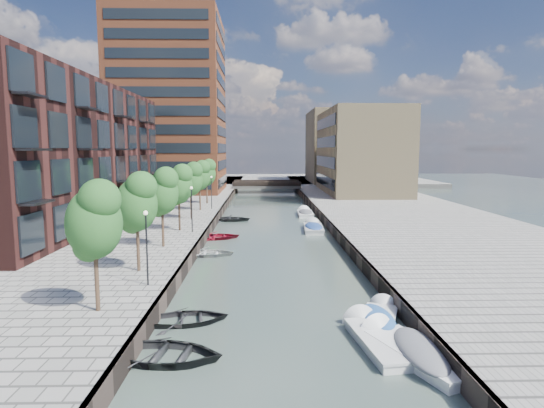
{
  "coord_description": "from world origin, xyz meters",
  "views": [
    {
      "loc": [
        -0.89,
        -16.44,
        8.42
      ],
      "look_at": [
        0.0,
        24.27,
        3.5
      ],
      "focal_mm": 30.0,
      "sensor_mm": 36.0,
      "label": 1
    }
  ],
  "objects_px": {
    "motorboat_3": "(313,228)",
    "motorboat_4": "(305,213)",
    "sloop_1": "(165,360)",
    "sloop_3": "(207,256)",
    "tree_1": "(136,201)",
    "car": "(337,190)",
    "motorboat_0": "(379,319)",
    "tree_6": "(207,172)",
    "sloop_4": "(231,221)",
    "sloop_0": "(187,322)",
    "tree_3": "(179,184)",
    "tree_4": "(191,179)",
    "sloop_2": "(217,239)",
    "tree_2": "(162,191)",
    "tree_0": "(94,219)",
    "tree_5": "(200,175)",
    "bridge": "(267,185)",
    "motorboat_2": "(375,339)",
    "motorboat_1": "(411,351)"
  },
  "relations": [
    {
      "from": "sloop_0",
      "to": "motorboat_0",
      "type": "xyz_separation_m",
      "value": [
        9.4,
        -0.19,
        0.18
      ]
    },
    {
      "from": "motorboat_4",
      "to": "motorboat_2",
      "type": "bearing_deg",
      "value": -90.8
    },
    {
      "from": "sloop_1",
      "to": "sloop_4",
      "type": "relative_size",
      "value": 1.06
    },
    {
      "from": "tree_4",
      "to": "motorboat_4",
      "type": "bearing_deg",
      "value": 34.98
    },
    {
      "from": "bridge",
      "to": "motorboat_3",
      "type": "distance_m",
      "value": 41.9
    },
    {
      "from": "tree_2",
      "to": "motorboat_1",
      "type": "distance_m",
      "value": 22.31
    },
    {
      "from": "bridge",
      "to": "tree_4",
      "type": "relative_size",
      "value": 2.18
    },
    {
      "from": "bridge",
      "to": "motorboat_2",
      "type": "xyz_separation_m",
      "value": [
        4.08,
        -69.35,
        -1.29
      ]
    },
    {
      "from": "tree_0",
      "to": "motorboat_3",
      "type": "bearing_deg",
      "value": 63.8
    },
    {
      "from": "sloop_0",
      "to": "tree_3",
      "type": "bearing_deg",
      "value": 1.36
    },
    {
      "from": "tree_0",
      "to": "tree_6",
      "type": "relative_size",
      "value": 1.0
    },
    {
      "from": "sloop_0",
      "to": "sloop_3",
      "type": "xyz_separation_m",
      "value": [
        -0.67,
        14.04,
        0.0
      ]
    },
    {
      "from": "tree_5",
      "to": "sloop_3",
      "type": "xyz_separation_m",
      "value": [
        3.24,
        -19.98,
        -5.31
      ]
    },
    {
      "from": "tree_4",
      "to": "motorboat_0",
      "type": "bearing_deg",
      "value": -63.93
    },
    {
      "from": "tree_0",
      "to": "tree_1",
      "type": "xyz_separation_m",
      "value": [
        0.0,
        7.0,
        0.0
      ]
    },
    {
      "from": "tree_2",
      "to": "motorboat_0",
      "type": "height_order",
      "value": "tree_2"
    },
    {
      "from": "tree_2",
      "to": "sloop_0",
      "type": "xyz_separation_m",
      "value": [
        3.91,
        -13.02,
        -5.31
      ]
    },
    {
      "from": "motorboat_1",
      "to": "tree_2",
      "type": "bearing_deg",
      "value": 129.12
    },
    {
      "from": "motorboat_4",
      "to": "motorboat_0",
      "type": "bearing_deg",
      "value": -89.71
    },
    {
      "from": "motorboat_3",
      "to": "motorboat_4",
      "type": "bearing_deg",
      "value": 89.16
    },
    {
      "from": "sloop_1",
      "to": "sloop_2",
      "type": "distance_m",
      "value": 24.92
    },
    {
      "from": "tree_1",
      "to": "tree_2",
      "type": "bearing_deg",
      "value": 90.0
    },
    {
      "from": "tree_0",
      "to": "motorboat_0",
      "type": "relative_size",
      "value": 1.25
    },
    {
      "from": "motorboat_0",
      "to": "sloop_2",
      "type": "bearing_deg",
      "value": 115.29
    },
    {
      "from": "tree_0",
      "to": "motorboat_3",
      "type": "relative_size",
      "value": 1.07
    },
    {
      "from": "tree_4",
      "to": "car",
      "type": "relative_size",
      "value": 1.45
    },
    {
      "from": "motorboat_4",
      "to": "sloop_4",
      "type": "bearing_deg",
      "value": -154.38
    },
    {
      "from": "motorboat_1",
      "to": "motorboat_4",
      "type": "height_order",
      "value": "motorboat_1"
    },
    {
      "from": "bridge",
      "to": "motorboat_4",
      "type": "relative_size",
      "value": 2.42
    },
    {
      "from": "tree_6",
      "to": "sloop_4",
      "type": "relative_size",
      "value": 1.32
    },
    {
      "from": "sloop_1",
      "to": "sloop_3",
      "type": "bearing_deg",
      "value": 10.05
    },
    {
      "from": "tree_3",
      "to": "sloop_2",
      "type": "relative_size",
      "value": 1.38
    },
    {
      "from": "motorboat_4",
      "to": "tree_1",
      "type": "bearing_deg",
      "value": -113.5
    },
    {
      "from": "tree_0",
      "to": "sloop_1",
      "type": "bearing_deg",
      "value": -39.19
    },
    {
      "from": "sloop_4",
      "to": "tree_2",
      "type": "bearing_deg",
      "value": 173.76
    },
    {
      "from": "tree_5",
      "to": "tree_1",
      "type": "bearing_deg",
      "value": -90.0
    },
    {
      "from": "tree_1",
      "to": "sloop_1",
      "type": "relative_size",
      "value": 1.25
    },
    {
      "from": "car",
      "to": "sloop_3",
      "type": "bearing_deg",
      "value": -104.05
    },
    {
      "from": "tree_5",
      "to": "motorboat_4",
      "type": "height_order",
      "value": "tree_5"
    },
    {
      "from": "tree_5",
      "to": "car",
      "type": "relative_size",
      "value": 1.45
    },
    {
      "from": "tree_1",
      "to": "car",
      "type": "xyz_separation_m",
      "value": [
        20.02,
        47.07,
        -3.61
      ]
    },
    {
      "from": "tree_5",
      "to": "motorboat_1",
      "type": "distance_m",
      "value": 40.58
    },
    {
      "from": "motorboat_0",
      "to": "motorboat_4",
      "type": "distance_m",
      "value": 36.39
    },
    {
      "from": "sloop_1",
      "to": "motorboat_0",
      "type": "xyz_separation_m",
      "value": [
        9.63,
        3.79,
        0.18
      ]
    },
    {
      "from": "sloop_2",
      "to": "sloop_1",
      "type": "bearing_deg",
      "value": 170.48
    },
    {
      "from": "tree_4",
      "to": "sloop_2",
      "type": "height_order",
      "value": "tree_4"
    },
    {
      "from": "tree_4",
      "to": "motorboat_3",
      "type": "distance_m",
      "value": 14.02
    },
    {
      "from": "tree_1",
      "to": "motorboat_3",
      "type": "height_order",
      "value": "tree_1"
    },
    {
      "from": "tree_2",
      "to": "motorboat_1",
      "type": "height_order",
      "value": "tree_2"
    },
    {
      "from": "bridge",
      "to": "motorboat_3",
      "type": "height_order",
      "value": "bridge"
    }
  ]
}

